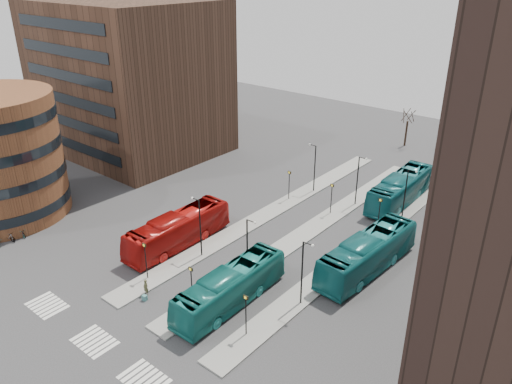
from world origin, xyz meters
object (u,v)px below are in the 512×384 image
Objects in this scene: commuter_a at (169,231)px; commuter_b at (227,274)px; traveller at (146,287)px; suitcase at (145,298)px; commuter_c at (239,267)px; teal_bus_d at (468,183)px; bicycle_far at (21,233)px; teal_bus_c at (368,253)px; red_bus at (178,230)px; teal_bus_b at (400,189)px; bicycle_mid at (9,237)px; teal_bus_a at (230,287)px.

commuter_a is 0.86× the size of commuter_b.
commuter_b is (4.23, 5.92, 0.18)m from traveller.
commuter_b reaches higher than commuter_a.
traveller is 7.28m from commuter_b.
suitcase is 8.95m from commuter_c.
bicycle_far is at bearing -137.13° from teal_bus_d.
commuter_c is 24.47m from bicycle_far.
teal_bus_c is at bearing -132.62° from commuter_a.
commuter_b is at bearing -166.61° from commuter_a.
red_bus is 27.27m from teal_bus_b.
bicycle_mid is at bearing -144.99° from teal_bus_c.
traveller is at bearing 151.83° from commuter_a.
commuter_c reaches higher than suitcase.
teal_bus_c is 8.66× the size of traveller.
bicycle_mid is (-18.90, -2.62, 0.28)m from suitcase.
bicycle_mid reaches higher than bicycle_far.
teal_bus_b reaches higher than suitcase.
bicycle_mid is at bearing -129.77° from teal_bus_b.
red_bus is at bearing -165.78° from commuter_a.
commuter_a is at bearing -61.80° from bicycle_mid.
commuter_b is 1.09× the size of bicycle_far.
commuter_c is (-10.29, -31.77, -0.78)m from teal_bus_d.
teal_bus_d is at bearing -37.83° from bicycle_far.
commuter_b is 1.22× the size of commuter_c.
teal_bus_b reaches higher than bicycle_far.
commuter_c is 25.00m from bicycle_mid.
bicycle_mid is (-22.56, -10.77, -0.23)m from commuter_c.
teal_bus_c reaches higher than suitcase.
teal_bus_c reaches higher than traveller.
red_bus is 36.73m from teal_bus_d.
teal_bus_b is at bearing -52.34° from bicycle_mid.
bicycle_far is at bearing 63.72° from commuter_a.
suitcase is 7.54m from commuter_b.
teal_bus_d is at bearing -158.97° from commuter_c.
teal_bus_b is at bearing 74.78° from traveller.
teal_bus_a is (6.03, 4.46, 1.42)m from suitcase.
traveller is 18.66m from bicycle_mid.
teal_bus_c is (6.48, 12.04, 0.17)m from teal_bus_a.
red_bus is 6.66× the size of commuter_b.
teal_bus_a reaches higher than commuter_b.
teal_bus_c is at bearing -77.16° from teal_bus_b.
teal_bus_a is 3.20m from commuter_b.
bicycle_far is at bearing -146.44° from red_bus.
teal_bus_c is 13.32m from commuter_b.
suitcase is 0.29× the size of bicycle_mid.
commuter_b is 1.06× the size of bicycle_mid.
teal_bus_d is 5.90× the size of commuter_b.
commuter_a is (-6.01, 8.01, 0.05)m from traveller.
teal_bus_a reaches higher than traveller.
red_bus is 2.09m from commuter_a.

